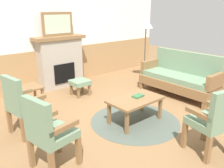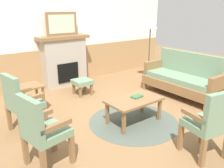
{
  "view_description": "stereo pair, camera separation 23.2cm",
  "coord_description": "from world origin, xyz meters",
  "px_view_note": "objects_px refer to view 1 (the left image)",
  "views": [
    {
      "loc": [
        -2.78,
        -2.87,
        1.96
      ],
      "look_at": [
        0.0,
        0.35,
        0.55
      ],
      "focal_mm": 37.53,
      "sensor_mm": 36.0,
      "label": 1
    },
    {
      "loc": [
        -2.6,
        -3.02,
        1.96
      ],
      "look_at": [
        0.0,
        0.35,
        0.55
      ],
      "focal_mm": 37.53,
      "sensor_mm": 36.0,
      "label": 2
    }
  ],
  "objects_px": {
    "framed_picture": "(58,24)",
    "armchair_front_left": "(214,119)",
    "armchair_near_fireplace": "(22,103)",
    "fireplace": "(60,61)",
    "couch": "(180,78)",
    "footstool": "(80,83)",
    "coffee_table": "(136,101)",
    "book_on_table": "(138,96)",
    "side_table": "(29,92)",
    "armchair_by_window_left": "(48,130)",
    "floor_lamp_by_couch": "(146,27)"
  },
  "relations": [
    {
      "from": "coffee_table",
      "to": "floor_lamp_by_couch",
      "type": "distance_m",
      "value": 2.72
    },
    {
      "from": "armchair_front_left",
      "to": "side_table",
      "type": "bearing_deg",
      "value": 115.57
    },
    {
      "from": "footstool",
      "to": "book_on_table",
      "type": "bearing_deg",
      "value": -86.56
    },
    {
      "from": "armchair_front_left",
      "to": "footstool",
      "type": "bearing_deg",
      "value": 91.89
    },
    {
      "from": "framed_picture",
      "to": "coffee_table",
      "type": "relative_size",
      "value": 0.83
    },
    {
      "from": "fireplace",
      "to": "couch",
      "type": "height_order",
      "value": "fireplace"
    },
    {
      "from": "couch",
      "to": "armchair_near_fireplace",
      "type": "bearing_deg",
      "value": 170.39
    },
    {
      "from": "armchair_front_left",
      "to": "side_table",
      "type": "xyz_separation_m",
      "value": [
        -1.37,
        2.87,
        -0.1
      ]
    },
    {
      "from": "couch",
      "to": "footstool",
      "type": "relative_size",
      "value": 4.5
    },
    {
      "from": "footstool",
      "to": "floor_lamp_by_couch",
      "type": "relative_size",
      "value": 0.24
    },
    {
      "from": "footstool",
      "to": "armchair_near_fireplace",
      "type": "xyz_separation_m",
      "value": [
        -1.64,
        -0.88,
        0.25
      ]
    },
    {
      "from": "framed_picture",
      "to": "coffee_table",
      "type": "height_order",
      "value": "framed_picture"
    },
    {
      "from": "fireplace",
      "to": "book_on_table",
      "type": "distance_m",
      "value": 2.6
    },
    {
      "from": "armchair_front_left",
      "to": "framed_picture",
      "type": "bearing_deg",
      "value": 91.39
    },
    {
      "from": "armchair_by_window_left",
      "to": "floor_lamp_by_couch",
      "type": "height_order",
      "value": "floor_lamp_by_couch"
    },
    {
      "from": "armchair_near_fireplace",
      "to": "armchair_by_window_left",
      "type": "relative_size",
      "value": 1.0
    },
    {
      "from": "fireplace",
      "to": "armchair_front_left",
      "type": "height_order",
      "value": "fireplace"
    },
    {
      "from": "couch",
      "to": "armchair_near_fireplace",
      "type": "height_order",
      "value": "same"
    },
    {
      "from": "fireplace",
      "to": "couch",
      "type": "relative_size",
      "value": 0.72
    },
    {
      "from": "armchair_front_left",
      "to": "floor_lamp_by_couch",
      "type": "bearing_deg",
      "value": 57.2
    },
    {
      "from": "framed_picture",
      "to": "coffee_table",
      "type": "bearing_deg",
      "value": -89.89
    },
    {
      "from": "armchair_by_window_left",
      "to": "side_table",
      "type": "relative_size",
      "value": 1.78
    },
    {
      "from": "fireplace",
      "to": "floor_lamp_by_couch",
      "type": "relative_size",
      "value": 0.77
    },
    {
      "from": "coffee_table",
      "to": "book_on_table",
      "type": "distance_m",
      "value": 0.12
    },
    {
      "from": "coffee_table",
      "to": "side_table",
      "type": "relative_size",
      "value": 1.75
    },
    {
      "from": "coffee_table",
      "to": "armchair_front_left",
      "type": "xyz_separation_m",
      "value": [
        0.09,
        -1.35,
        0.15
      ]
    },
    {
      "from": "armchair_front_left",
      "to": "side_table",
      "type": "relative_size",
      "value": 1.78
    },
    {
      "from": "coffee_table",
      "to": "book_on_table",
      "type": "bearing_deg",
      "value": 17.43
    },
    {
      "from": "coffee_table",
      "to": "armchair_front_left",
      "type": "height_order",
      "value": "armchair_front_left"
    },
    {
      "from": "fireplace",
      "to": "armchair_by_window_left",
      "type": "distance_m",
      "value": 3.31
    },
    {
      "from": "footstool",
      "to": "armchair_by_window_left",
      "type": "xyz_separation_m",
      "value": [
        -1.72,
        -1.94,
        0.25
      ]
    },
    {
      "from": "framed_picture",
      "to": "armchair_front_left",
      "type": "distance_m",
      "value": 4.11
    },
    {
      "from": "fireplace",
      "to": "armchair_by_window_left",
      "type": "xyz_separation_m",
      "value": [
        -1.73,
        -2.82,
        -0.11
      ]
    },
    {
      "from": "framed_picture",
      "to": "couch",
      "type": "relative_size",
      "value": 0.44
    },
    {
      "from": "framed_picture",
      "to": "armchair_by_window_left",
      "type": "xyz_separation_m",
      "value": [
        -1.73,
        -2.82,
        -1.02
      ]
    },
    {
      "from": "side_table",
      "to": "floor_lamp_by_couch",
      "type": "distance_m",
      "value": 3.4
    },
    {
      "from": "framed_picture",
      "to": "book_on_table",
      "type": "xyz_separation_m",
      "value": [
        0.1,
        -2.59,
        -1.1
      ]
    },
    {
      "from": "armchair_near_fireplace",
      "to": "armchair_front_left",
      "type": "xyz_separation_m",
      "value": [
        1.74,
        -2.22,
        0.0
      ]
    },
    {
      "from": "framed_picture",
      "to": "armchair_near_fireplace",
      "type": "bearing_deg",
      "value": -133.13
    },
    {
      "from": "book_on_table",
      "to": "footstool",
      "type": "relative_size",
      "value": 0.51
    },
    {
      "from": "book_on_table",
      "to": "armchair_near_fireplace",
      "type": "distance_m",
      "value": 1.94
    },
    {
      "from": "fireplace",
      "to": "side_table",
      "type": "distance_m",
      "value": 1.7
    },
    {
      "from": "fireplace",
      "to": "couch",
      "type": "bearing_deg",
      "value": -52.89
    },
    {
      "from": "coffee_table",
      "to": "footstool",
      "type": "height_order",
      "value": "coffee_table"
    },
    {
      "from": "framed_picture",
      "to": "floor_lamp_by_couch",
      "type": "bearing_deg",
      "value": -28.57
    },
    {
      "from": "book_on_table",
      "to": "armchair_front_left",
      "type": "bearing_deg",
      "value": -90.04
    },
    {
      "from": "coffee_table",
      "to": "armchair_near_fireplace",
      "type": "distance_m",
      "value": 1.87
    },
    {
      "from": "coffee_table",
      "to": "side_table",
      "type": "distance_m",
      "value": 1.99
    },
    {
      "from": "armchair_near_fireplace",
      "to": "footstool",
      "type": "bearing_deg",
      "value": 28.23
    },
    {
      "from": "armchair_by_window_left",
      "to": "armchair_front_left",
      "type": "height_order",
      "value": "same"
    }
  ]
}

